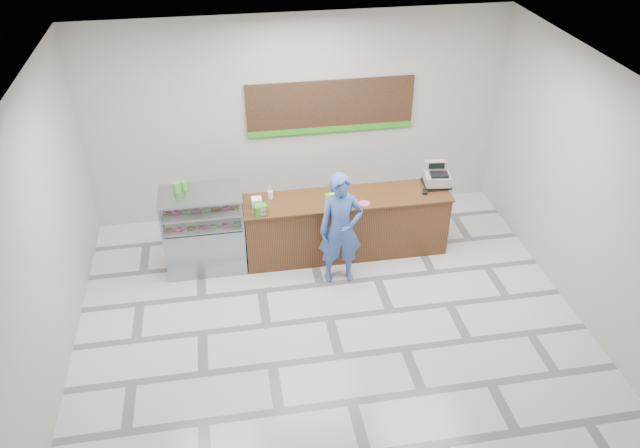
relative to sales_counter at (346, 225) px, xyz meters
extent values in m
plane|color=silver|center=(-0.55, -1.55, -0.52)|extent=(7.00, 7.00, 0.00)
plane|color=#B3AFA5|center=(-0.55, 1.45, 1.23)|extent=(7.00, 0.00, 7.00)
plane|color=silver|center=(-0.55, -1.55, 2.98)|extent=(7.00, 7.00, 0.00)
cube|color=brown|center=(0.00, 0.00, -0.02)|extent=(3.20, 0.70, 1.00)
cube|color=brown|center=(0.00, 0.00, 0.50)|extent=(3.26, 0.76, 0.03)
cube|color=gray|center=(-2.22, 0.00, -0.12)|extent=(1.20, 0.70, 0.80)
cube|color=white|center=(-2.22, 0.00, 0.53)|extent=(1.20, 0.70, 0.50)
cube|color=gray|center=(-2.22, 0.00, 0.80)|extent=(1.22, 0.72, 0.03)
cube|color=silver|center=(-2.22, 0.00, 0.30)|extent=(1.14, 0.64, 0.02)
cube|color=silver|center=(-2.22, 0.00, 0.54)|extent=(1.14, 0.64, 0.02)
torus|color=#945E29|center=(-2.72, -0.10, 0.34)|extent=(0.15, 0.15, 0.05)
torus|color=#E25188|center=(-2.55, -0.10, 0.34)|extent=(0.15, 0.15, 0.05)
torus|color=#945E29|center=(-2.39, -0.10, 0.34)|extent=(0.15, 0.15, 0.05)
torus|color=#E25188|center=(-2.22, -0.10, 0.34)|extent=(0.15, 0.15, 0.05)
torus|color=#91D884|center=(-2.05, -0.10, 0.34)|extent=(0.15, 0.15, 0.05)
torus|color=#E25188|center=(-1.89, -0.10, 0.34)|extent=(0.15, 0.15, 0.05)
torus|color=#91D884|center=(-1.72, -0.10, 0.34)|extent=(0.15, 0.15, 0.05)
torus|color=#945E29|center=(-2.72, 0.05, 0.58)|extent=(0.15, 0.15, 0.05)
torus|color=#E25188|center=(-2.58, 0.05, 0.58)|extent=(0.15, 0.15, 0.05)
torus|color=#91D884|center=(-2.43, 0.05, 0.58)|extent=(0.15, 0.15, 0.05)
torus|color=#E25188|center=(-2.29, 0.05, 0.58)|extent=(0.15, 0.15, 0.05)
torus|color=#91D884|center=(-2.15, 0.05, 0.58)|extent=(0.15, 0.15, 0.05)
torus|color=#945E29|center=(-2.01, 0.05, 0.58)|extent=(0.15, 0.15, 0.05)
torus|color=#E25188|center=(-1.86, 0.05, 0.58)|extent=(0.15, 0.15, 0.05)
torus|color=#945E29|center=(-1.72, 0.05, 0.58)|extent=(0.15, 0.15, 0.05)
cube|color=black|center=(0.00, 1.41, 1.43)|extent=(2.80, 0.05, 0.90)
cube|color=green|center=(0.00, 1.38, 1.03)|extent=(2.80, 0.02, 0.10)
cube|color=black|center=(1.49, 0.13, 0.54)|extent=(0.39, 0.39, 0.06)
cube|color=gray|center=(1.49, 0.13, 0.65)|extent=(0.44, 0.46, 0.16)
cube|color=black|center=(1.49, 0.05, 0.75)|extent=(0.30, 0.23, 0.04)
cube|color=gray|center=(1.49, 0.25, 0.81)|extent=(0.34, 0.14, 0.16)
cube|color=black|center=(1.49, 0.20, 0.83)|extent=(0.26, 0.05, 0.10)
cube|color=black|center=(1.24, -0.07, 0.53)|extent=(0.13, 0.17, 0.04)
cube|color=#42D40B|center=(-0.12, 0.05, 0.52)|extent=(0.40, 0.33, 0.02)
cube|color=white|center=(-0.10, 0.05, 0.53)|extent=(0.29, 0.23, 0.00)
cube|color=white|center=(-1.39, -0.01, 0.58)|extent=(0.15, 0.15, 0.13)
cylinder|color=silver|center=(-1.16, 0.18, 0.58)|extent=(0.08, 0.08, 0.13)
cube|color=green|center=(-1.36, -0.27, 0.59)|extent=(0.20, 0.16, 0.16)
cylinder|color=#E25188|center=(0.23, -0.22, 0.52)|extent=(0.18, 0.18, 0.00)
cylinder|color=green|center=(-2.55, 0.09, 0.89)|extent=(0.10, 0.10, 0.16)
cylinder|color=green|center=(-2.44, 0.14, 0.88)|extent=(0.09, 0.09, 0.14)
imported|color=#3A579B|center=(-0.22, -0.66, 0.38)|extent=(0.67, 0.46, 1.79)
camera|label=1|loc=(-1.80, -8.09, 5.48)|focal=35.00mm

